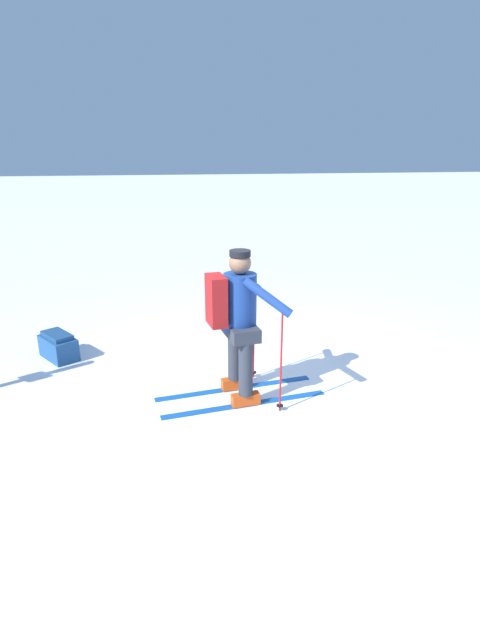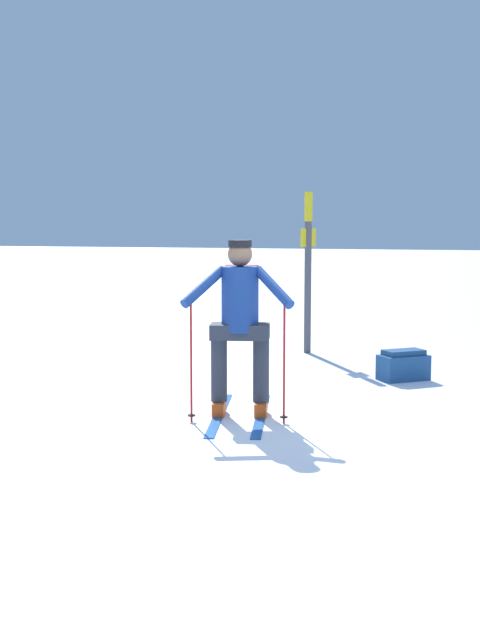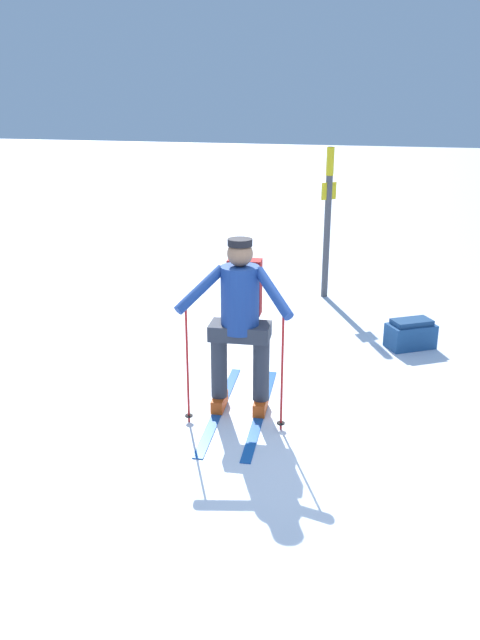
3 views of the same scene
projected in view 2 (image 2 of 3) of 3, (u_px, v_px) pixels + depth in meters
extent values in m
plane|color=white|center=(282.00, 427.00, 7.81)|extent=(80.00, 80.00, 0.00)
cube|color=#144C9E|center=(261.00, 415.00, 8.26)|extent=(0.36, 1.80, 0.01)
cube|color=#C64714|center=(261.00, 408.00, 8.25)|extent=(0.15, 0.31, 0.12)
cylinder|color=#2D333D|center=(261.00, 367.00, 8.20)|extent=(0.15, 0.15, 0.66)
cube|color=#144C9E|center=(219.00, 414.00, 8.29)|extent=(0.36, 1.80, 0.01)
cube|color=#C64714|center=(219.00, 408.00, 8.28)|extent=(0.15, 0.31, 0.12)
cylinder|color=#2D333D|center=(219.00, 366.00, 8.23)|extent=(0.15, 0.15, 0.66)
cube|color=#2D333D|center=(240.00, 331.00, 8.18)|extent=(0.58, 0.37, 0.14)
cylinder|color=navy|center=(240.00, 299.00, 8.14)|extent=(0.34, 0.34, 0.60)
sphere|color=#8C664C|center=(240.00, 254.00, 8.10)|extent=(0.23, 0.23, 0.23)
cylinder|color=black|center=(240.00, 243.00, 8.08)|extent=(0.21, 0.21, 0.06)
cube|color=maroon|center=(242.00, 292.00, 8.39)|extent=(0.33, 0.21, 0.51)
cylinder|color=red|center=(284.00, 362.00, 7.88)|extent=(0.02, 0.02, 1.12)
cylinder|color=black|center=(284.00, 417.00, 7.94)|extent=(0.07, 0.07, 0.01)
cylinder|color=navy|center=(274.00, 287.00, 7.93)|extent=(0.45, 0.41, 0.36)
cylinder|color=red|center=(191.00, 361.00, 7.94)|extent=(0.02, 0.02, 1.12)
cylinder|color=black|center=(192.00, 415.00, 8.00)|extent=(0.07, 0.07, 0.01)
cylinder|color=navy|center=(204.00, 287.00, 7.97)|extent=(0.35, 0.49, 0.36)
cube|color=navy|center=(403.00, 368.00, 10.01)|extent=(0.62, 0.56, 0.28)
cube|color=navy|center=(404.00, 352.00, 9.99)|extent=(0.51, 0.46, 0.06)
cylinder|color=#4C4C51|center=(308.00, 273.00, 11.87)|extent=(0.09, 0.09, 2.15)
cylinder|color=yellow|center=(309.00, 207.00, 11.77)|extent=(0.11, 0.11, 0.39)
cube|color=yellow|center=(308.00, 238.00, 11.82)|extent=(0.18, 0.19, 0.24)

